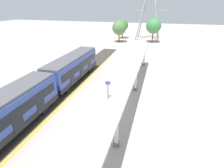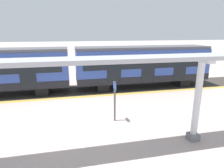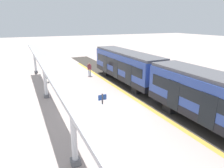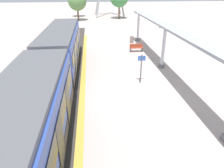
% 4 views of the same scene
% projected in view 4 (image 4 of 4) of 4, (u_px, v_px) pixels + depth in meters
% --- Properties ---
extents(ground_plane, '(176.00, 176.00, 0.00)m').
position_uv_depth(ground_plane, '(136.00, 95.00, 13.78)').
color(ground_plane, '#B4A29A').
extents(tactile_edge_strip, '(0.39, 37.91, 0.01)m').
position_uv_depth(tactile_edge_strip, '(82.00, 98.00, 13.44)').
color(tactile_edge_strip, gold).
rests_on(tactile_edge_strip, ground).
extents(trackbed, '(3.20, 49.91, 0.01)m').
position_uv_depth(trackbed, '(54.00, 99.00, 13.27)').
color(trackbed, '#38332D').
rests_on(trackbed, ground).
extents(train_near_carriage, '(2.65, 11.29, 3.48)m').
position_uv_depth(train_near_carriage, '(22.00, 141.00, 7.05)').
color(train_near_carriage, '#2E4899').
rests_on(train_near_carriage, ground).
extents(train_far_carriage, '(2.65, 11.29, 3.48)m').
position_uv_depth(train_far_carriage, '(62.00, 48.00, 17.67)').
color(train_far_carriage, '#2E4899').
rests_on(train_far_carriage, ground).
extents(canopy_pillar_third, '(1.10, 0.44, 3.64)m').
position_uv_depth(canopy_pillar_third, '(164.00, 47.00, 17.66)').
color(canopy_pillar_third, slate).
rests_on(canopy_pillar_third, ground).
extents(canopy_pillar_fourth, '(1.10, 0.44, 3.64)m').
position_uv_depth(canopy_pillar_fourth, '(138.00, 27.00, 26.60)').
color(canopy_pillar_fourth, slate).
rests_on(canopy_pillar_fourth, ground).
extents(canopy_beam, '(1.20, 30.56, 0.16)m').
position_uv_depth(canopy_beam, '(193.00, 39.00, 12.47)').
color(canopy_beam, '#A8AAB2').
rests_on(canopy_beam, canopy_pillar_nearest).
extents(bench_near_end, '(1.52, 0.50, 0.86)m').
position_uv_depth(bench_near_end, '(136.00, 48.00, 22.69)').
color(bench_near_end, '#963C26').
rests_on(bench_near_end, ground).
extents(trash_bin, '(0.48, 0.48, 0.86)m').
position_uv_depth(trash_bin, '(132.00, 40.00, 26.16)').
color(trash_bin, slate).
rests_on(trash_bin, ground).
extents(platform_info_sign, '(0.56, 0.10, 2.20)m').
position_uv_depth(platform_info_sign, '(141.00, 66.00, 14.98)').
color(platform_info_sign, '#4C4C51').
rests_on(platform_info_sign, ground).
extents(tree_right_background, '(3.78, 3.78, 5.74)m').
position_uv_depth(tree_right_background, '(77.00, 1.00, 41.41)').
color(tree_right_background, brown).
rests_on(tree_right_background, ground).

